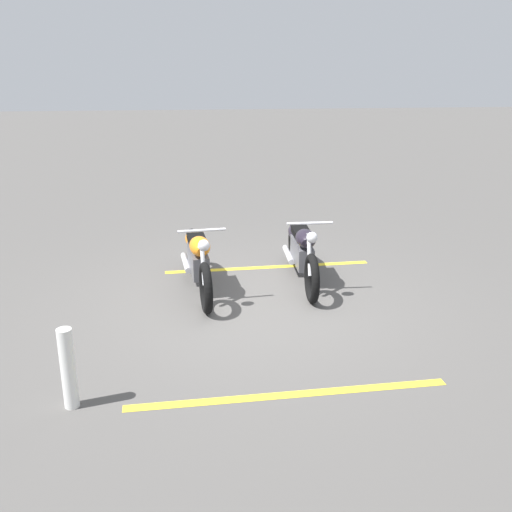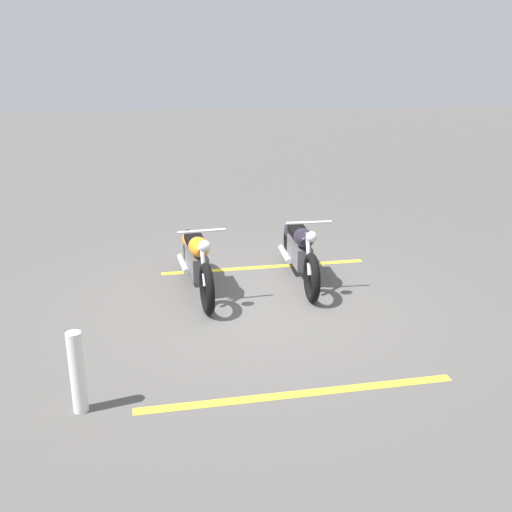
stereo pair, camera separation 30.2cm
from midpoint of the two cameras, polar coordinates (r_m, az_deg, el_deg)
ground_plane at (r=7.93m, az=1.12°, el=-4.53°), size 60.00×60.00×0.00m
motorcycle_bright_foreground at (r=8.26m, az=-4.62°, el=-0.17°), size 2.23×0.63×1.04m
motorcycle_dark_foreground at (r=8.60m, az=5.45°, el=0.60°), size 2.23×0.62×1.04m
bollard_post at (r=5.76m, az=-16.28°, el=-10.43°), size 0.14×0.14×0.80m
parking_stripe_near at (r=9.22m, az=2.12°, el=-1.09°), size 0.27×3.20×0.01m
parking_stripe_mid at (r=5.92m, az=4.76°, el=-13.25°), size 0.27×3.20×0.01m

